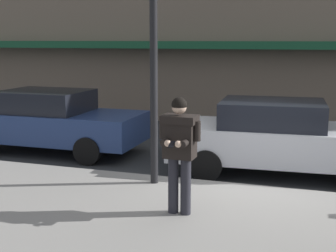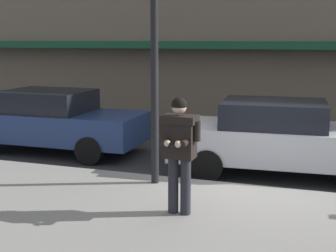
% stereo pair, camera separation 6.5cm
% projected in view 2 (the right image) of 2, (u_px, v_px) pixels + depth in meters
% --- Properties ---
extents(ground_plane, '(80.00, 80.00, 0.00)m').
position_uv_depth(ground_plane, '(255.00, 189.00, 8.82)').
color(ground_plane, '#2B2D30').
extents(curb_paint_line, '(28.00, 0.12, 0.01)m').
position_uv_depth(curb_paint_line, '(310.00, 193.00, 8.55)').
color(curb_paint_line, silver).
rests_on(curb_paint_line, ground).
extents(parked_sedan_near, '(4.51, 1.95, 1.54)m').
position_uv_depth(parked_sedan_near, '(53.00, 120.00, 11.63)').
color(parked_sedan_near, navy).
rests_on(parked_sedan_near, ground).
extents(parked_sedan_mid, '(4.61, 2.15, 1.54)m').
position_uv_depth(parked_sedan_mid, '(280.00, 137.00, 9.64)').
color(parked_sedan_mid, silver).
rests_on(parked_sedan_mid, ground).
extents(man_texting_on_phone, '(0.65, 0.59, 1.81)m').
position_uv_depth(man_texting_on_phone, '(179.00, 143.00, 7.00)').
color(man_texting_on_phone, '#23232B').
rests_on(man_texting_on_phone, sidewalk).
extents(street_lamp_post, '(0.36, 0.36, 4.88)m').
position_uv_depth(street_lamp_post, '(154.00, 18.00, 8.20)').
color(street_lamp_post, black).
rests_on(street_lamp_post, sidewalk).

